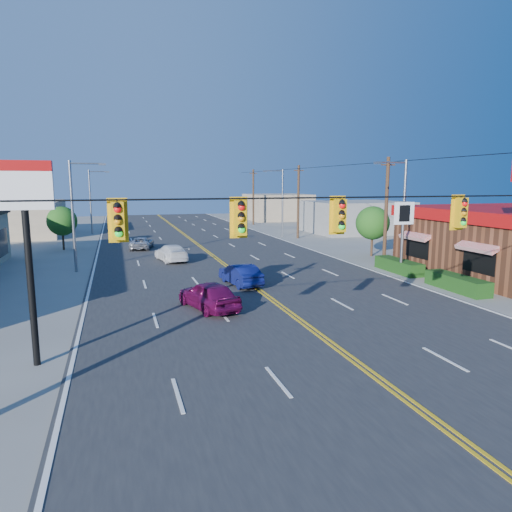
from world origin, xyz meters
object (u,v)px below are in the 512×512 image
object	(u,v)px
car_magenta	(209,296)
car_white	(171,253)
signal_span	(369,231)
car_blue	(240,275)
pizza_hut_sign	(26,221)
car_silver	(142,244)

from	to	relation	value
car_magenta	car_white	distance (m)	15.21
signal_span	car_blue	bearing A→B (deg)	92.36
pizza_hut_sign	car_silver	xyz separation A→B (m)	(5.25, 28.12, -4.61)
signal_span	car_silver	world-z (taller)	signal_span
car_magenta	car_white	world-z (taller)	car_magenta
signal_span	car_blue	xyz separation A→B (m)	(-0.58, 14.09, -4.21)
car_silver	car_magenta	bearing A→B (deg)	107.04
car_white	car_silver	xyz separation A→B (m)	(-1.95, 7.74, -0.10)
pizza_hut_sign	car_blue	size ratio (longest dim) A/B	1.68
car_blue	car_white	world-z (taller)	car_white
car_blue	car_silver	bearing A→B (deg)	-82.91
car_magenta	car_white	size ratio (longest dim) A/B	0.93
car_white	car_silver	size ratio (longest dim) A/B	1.13
signal_span	pizza_hut_sign	world-z (taller)	signal_span
signal_span	car_blue	distance (m)	14.72
signal_span	car_blue	size ratio (longest dim) A/B	5.97
car_white	car_blue	bearing A→B (deg)	97.35
pizza_hut_sign	car_blue	xyz separation A→B (m)	(10.30, 10.09, -4.51)
car_magenta	car_silver	bearing A→B (deg)	-101.63
car_magenta	car_white	xyz separation A→B (m)	(-0.10, 15.21, -0.06)
car_silver	signal_span	bearing A→B (deg)	111.90
car_white	car_magenta	bearing A→B (deg)	80.91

